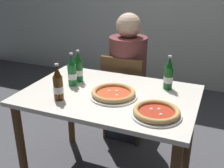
{
  "coord_description": "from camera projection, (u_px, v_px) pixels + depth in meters",
  "views": [
    {
      "loc": [
        0.68,
        -1.59,
        1.53
      ],
      "look_at": [
        0.0,
        0.05,
        0.8
      ],
      "focal_mm": 43.76,
      "sensor_mm": 36.0,
      "label": 1
    }
  ],
  "objects": [
    {
      "name": "beer_bottle_center",
      "position": [
        168.0,
        75.0,
        1.93
      ],
      "size": [
        0.07,
        0.07,
        0.25
      ],
      "color": "#14591E",
      "rests_on": "dining_table_main"
    },
    {
      "name": "dining_table_main",
      "position": [
        109.0,
        108.0,
        1.94
      ],
      "size": [
        1.2,
        0.8,
        0.75
      ],
      "color": "silver",
      "rests_on": "ground_plane"
    },
    {
      "name": "chair_behind_table",
      "position": [
        125.0,
        93.0,
        2.55
      ],
      "size": [
        0.41,
        0.41,
        0.85
      ],
      "rotation": [
        0.0,
        0.0,
        3.12
      ],
      "color": "brown",
      "rests_on": "ground_plane"
    },
    {
      "name": "diner_seated",
      "position": [
        127.0,
        81.0,
        2.56
      ],
      "size": [
        0.34,
        0.34,
        1.21
      ],
      "color": "#2D3342",
      "rests_on": "ground_plane"
    },
    {
      "name": "beer_bottle_left",
      "position": [
        72.0,
        72.0,
        1.99
      ],
      "size": [
        0.07,
        0.07,
        0.25
      ],
      "color": "#196B2D",
      "rests_on": "dining_table_main"
    },
    {
      "name": "pizza_marinara_far",
      "position": [
        113.0,
        94.0,
        1.84
      ],
      "size": [
        0.32,
        0.32,
        0.04
      ],
      "color": "white",
      "rests_on": "dining_table_main"
    },
    {
      "name": "beer_bottle_right",
      "position": [
        79.0,
        68.0,
        2.06
      ],
      "size": [
        0.07,
        0.07,
        0.25
      ],
      "color": "#14591E",
      "rests_on": "dining_table_main"
    },
    {
      "name": "beer_bottle_extra",
      "position": [
        58.0,
        85.0,
        1.77
      ],
      "size": [
        0.07,
        0.07,
        0.25
      ],
      "color": "#512D0F",
      "rests_on": "dining_table_main"
    },
    {
      "name": "pizza_margherita_near",
      "position": [
        156.0,
        112.0,
        1.59
      ],
      "size": [
        0.3,
        0.3,
        0.04
      ],
      "color": "white",
      "rests_on": "dining_table_main"
    }
  ]
}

